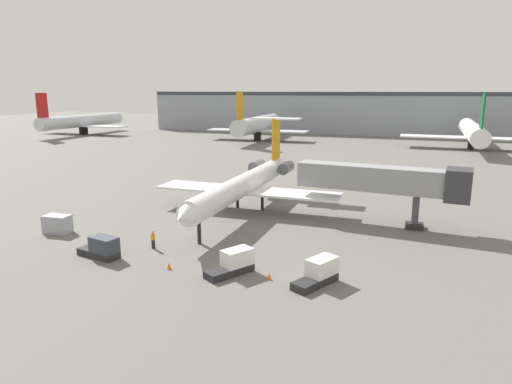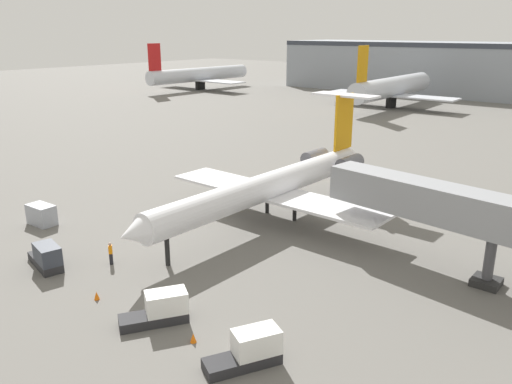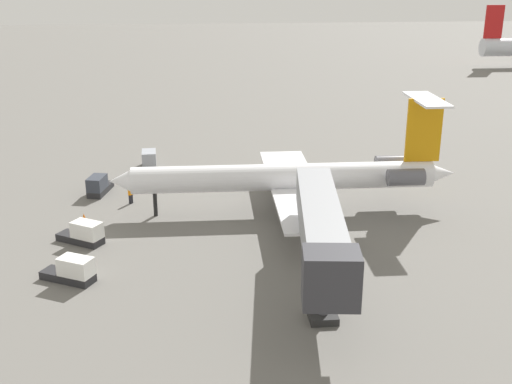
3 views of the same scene
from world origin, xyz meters
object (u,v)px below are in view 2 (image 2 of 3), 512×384
at_px(cargo_container_uld, 42,215).
at_px(traffic_cone_mid, 97,296).
at_px(traffic_cone_near, 193,338).
at_px(baggage_tug_lead, 47,257).
at_px(ground_crew_marshaller, 111,253).
at_px(baggage_tug_trailing, 161,309).
at_px(jet_bridge, 456,208).
at_px(parked_airliner_west_end, 199,75).
at_px(regional_jet, 275,182).
at_px(baggage_tug_spare, 250,350).
at_px(parked_airliner_west_mid, 392,87).

relative_size(cargo_container_uld, traffic_cone_mid, 4.85).
height_order(cargo_container_uld, traffic_cone_near, cargo_container_uld).
bearing_deg(cargo_container_uld, baggage_tug_lead, -26.92).
bearing_deg(ground_crew_marshaller, cargo_container_uld, 175.09).
distance_m(baggage_tug_trailing, cargo_container_uld, 20.96).
height_order(jet_bridge, parked_airliner_west_end, parked_airliner_west_end).
xyz_separation_m(cargo_container_uld, traffic_cone_mid, (15.34, -4.79, -0.63)).
bearing_deg(cargo_container_uld, ground_crew_marshaller, -4.91).
relative_size(baggage_tug_lead, parked_airliner_west_end, 0.12).
bearing_deg(parked_airliner_west_end, ground_crew_marshaller, -47.84).
height_order(regional_jet, baggage_tug_lead, regional_jet).
height_order(jet_bridge, baggage_tug_lead, jet_bridge).
bearing_deg(baggage_tug_lead, baggage_tug_spare, 2.19).
xyz_separation_m(traffic_cone_mid, parked_airliner_west_mid, (-23.20, 91.59, 4.19)).
bearing_deg(baggage_tug_trailing, jet_bridge, 58.02).
bearing_deg(baggage_tug_lead, traffic_cone_mid, -3.52).
distance_m(traffic_cone_near, traffic_cone_mid, 8.26).
height_order(baggage_tug_spare, traffic_cone_mid, baggage_tug_spare).
relative_size(traffic_cone_near, parked_airliner_west_mid, 0.02).
relative_size(jet_bridge, traffic_cone_mid, 32.28).
bearing_deg(traffic_cone_near, baggage_tug_trailing, 174.91).
bearing_deg(regional_jet, traffic_cone_mid, -89.60).
height_order(ground_crew_marshaller, parked_airliner_west_mid, parked_airliner_west_mid).
relative_size(baggage_tug_lead, traffic_cone_near, 7.65).
xyz_separation_m(baggage_tug_trailing, baggage_tug_spare, (6.68, 0.24, 0.00)).
bearing_deg(parked_airliner_west_end, parked_airliner_west_mid, 1.06).
bearing_deg(traffic_cone_mid, traffic_cone_near, 4.30).
bearing_deg(parked_airliner_west_end, baggage_tug_trailing, -45.68).
xyz_separation_m(jet_bridge, parked_airliner_west_end, (-98.31, 72.30, -0.62)).
bearing_deg(ground_crew_marshaller, jet_bridge, 36.03).
bearing_deg(regional_jet, cargo_container_uld, -136.89).
bearing_deg(traffic_cone_mid, parked_airliner_west_end, 132.26).
bearing_deg(baggage_tug_lead, parked_airliner_west_mid, 100.25).
bearing_deg(jet_bridge, parked_airliner_west_end, 143.67).
xyz_separation_m(baggage_tug_lead, baggage_tug_spare, (18.65, 0.71, 0.00)).
relative_size(regional_jet, traffic_cone_near, 56.77).
distance_m(cargo_container_uld, parked_airliner_west_end, 108.78).
bearing_deg(baggage_tug_spare, baggage_tug_lead, -177.81).
relative_size(regional_jet, baggage_tug_spare, 7.44).
xyz_separation_m(baggage_tug_lead, baggage_tug_trailing, (11.97, 0.47, 0.00)).
height_order(regional_jet, baggage_tug_spare, regional_jet).
relative_size(baggage_tug_trailing, traffic_cone_mid, 7.52).
height_order(jet_bridge, ground_crew_marshaller, jet_bridge).
xyz_separation_m(baggage_tug_spare, parked_airliner_west_mid, (-35.13, 90.46, 3.63)).
relative_size(baggage_tug_spare, cargo_container_uld, 1.57).
bearing_deg(ground_crew_marshaller, regional_jet, 76.69).
xyz_separation_m(jet_bridge, traffic_cone_near, (-7.83, -17.58, -4.57)).
bearing_deg(parked_airliner_west_end, baggage_tug_spare, -43.50).
bearing_deg(baggage_tug_lead, traffic_cone_near, 0.80).
xyz_separation_m(traffic_cone_near, parked_airliner_west_mid, (-31.43, 90.97, 4.19)).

